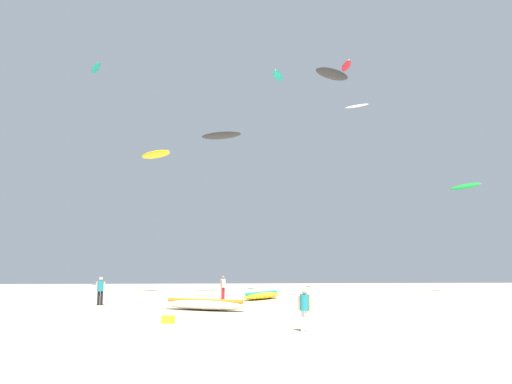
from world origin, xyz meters
The scene contains 15 objects.
ground_plane centered at (0.00, 0.00, 0.00)m, with size 120.00×120.00×0.00m, color beige.
person_foreground centered at (0.88, 3.53, 0.93)m, with size 0.49×0.36×1.59m.
person_midground centered at (-9.87, 17.39, 1.05)m, with size 0.59×0.40×1.79m.
person_left centered at (-1.88, 22.90, 1.03)m, with size 0.40×0.52×1.77m.
kite_grounded_near centered at (1.07, 22.20, 0.28)m, with size 4.02×4.80×0.63m.
kite_grounded_mid centered at (-3.10, 13.06, 0.30)m, with size 5.32×3.93×0.68m.
cooler_box centered at (-4.50, 6.83, 0.16)m, with size 0.56×0.36×0.32m, color yellow.
kite_aloft_0 centered at (-2.10, 29.04, 14.79)m, with size 4.12×2.68×0.73m.
kite_aloft_1 centered at (21.90, 29.41, 10.30)m, with size 2.36×3.46×0.83m.
kite_aloft_2 centered at (-8.40, 30.88, 13.25)m, with size 3.77×3.64×0.73m.
kite_aloft_3 centered at (6.33, 19.63, 17.23)m, with size 3.30×2.36×0.79m.
kite_aloft_5 centered at (11.55, 33.60, 24.31)m, with size 0.93×2.86×0.37m.
kite_aloft_7 centered at (3.57, 30.60, 21.61)m, with size 1.64×2.88×0.36m.
kite_aloft_8 centered at (14.72, 40.41, 22.19)m, with size 2.97×2.40×0.64m.
kite_aloft_9 centered at (-17.44, 41.97, 26.66)m, with size 2.29×3.59×0.75m.
Camera 1 is at (-2.51, -14.56, 2.35)m, focal length 33.29 mm.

